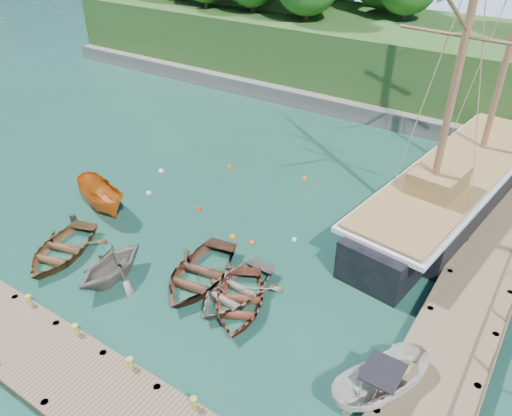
# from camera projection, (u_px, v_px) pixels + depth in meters

# --- Properties ---
(ground) EXTENTS (160.00, 160.00, 0.00)m
(ground) POSITION_uv_depth(u_px,v_px,m) (182.00, 283.00, 23.14)
(ground) COLOR #14362D
(ground) RESTS_ON ground
(dock_near) EXTENTS (20.00, 3.20, 1.10)m
(dock_near) POSITION_uv_depth(u_px,v_px,m) (102.00, 397.00, 17.42)
(dock_near) COLOR brown
(dock_near) RESTS_ON ground
(dock_east) EXTENTS (3.20, 24.00, 1.10)m
(dock_east) POSITION_uv_depth(u_px,v_px,m) (478.00, 284.00, 22.43)
(dock_east) COLOR brown
(dock_east) RESTS_ON ground
(bollard_0) EXTENTS (0.26, 0.26, 0.45)m
(bollard_0) POSITION_uv_depth(u_px,v_px,m) (33.00, 314.00, 21.44)
(bollard_0) COLOR olive
(bollard_0) RESTS_ON ground
(bollard_1) EXTENTS (0.26, 0.26, 0.45)m
(bollard_1) POSITION_uv_depth(u_px,v_px,m) (80.00, 344.00, 20.03)
(bollard_1) COLOR olive
(bollard_1) RESTS_ON ground
(bollard_2) EXTENTS (0.26, 0.26, 0.45)m
(bollard_2) POSITION_uv_depth(u_px,v_px,m) (133.00, 378.00, 18.63)
(bollard_2) COLOR olive
(bollard_2) RESTS_ON ground
(rowboat_0) EXTENTS (4.63, 5.50, 0.97)m
(rowboat_0) POSITION_uv_depth(u_px,v_px,m) (62.00, 255.00, 24.88)
(rowboat_0) COLOR brown
(rowboat_0) RESTS_ON ground
(rowboat_1) EXTENTS (3.30, 3.79, 1.96)m
(rowboat_1) POSITION_uv_depth(u_px,v_px,m) (113.00, 279.00, 23.38)
(rowboat_1) COLOR #6E655B
(rowboat_1) RESTS_ON ground
(rowboat_2) EXTENTS (4.54, 5.71, 1.06)m
(rowboat_2) POSITION_uv_depth(u_px,v_px,m) (200.00, 280.00, 23.34)
(rowboat_2) COLOR #4D2E20
(rowboat_2) RESTS_ON ground
(rowboat_3) EXTENTS (3.42, 4.68, 0.95)m
(rowboat_3) POSITION_uv_depth(u_px,v_px,m) (235.00, 295.00, 22.42)
(rowboat_3) COLOR #6E655B
(rowboat_3) RESTS_ON ground
(rowboat_4) EXTENTS (4.81, 5.38, 0.92)m
(rowboat_4) POSITION_uv_depth(u_px,v_px,m) (239.00, 307.00, 21.82)
(rowboat_4) COLOR brown
(rowboat_4) RESTS_ON ground
(motorboat_orange) EXTENTS (4.84, 3.02, 1.75)m
(motorboat_orange) POSITION_uv_depth(u_px,v_px,m) (104.00, 208.00, 28.57)
(motorboat_orange) COLOR #BC5714
(motorboat_orange) RESTS_ON ground
(cabin_boat_white) EXTENTS (3.26, 4.62, 1.67)m
(cabin_boat_white) POSITION_uv_depth(u_px,v_px,m) (378.00, 398.00, 17.90)
(cabin_boat_white) COLOR silver
(cabin_boat_white) RESTS_ON ground
(schooner) EXTENTS (6.84, 25.72, 18.56)m
(schooner) POSITION_uv_depth(u_px,v_px,m) (453.00, 190.00, 28.24)
(schooner) COLOR black
(schooner) RESTS_ON ground
(mooring_buoy_0) EXTENTS (0.33, 0.33, 0.33)m
(mooring_buoy_0) POSITION_uv_depth(u_px,v_px,m) (149.00, 194.00, 29.95)
(mooring_buoy_0) COLOR silver
(mooring_buoy_0) RESTS_ON ground
(mooring_buoy_1) EXTENTS (0.29, 0.29, 0.29)m
(mooring_buoy_1) POSITION_uv_depth(u_px,v_px,m) (198.00, 209.00, 28.47)
(mooring_buoy_1) COLOR #F72400
(mooring_buoy_1) RESTS_ON ground
(mooring_buoy_2) EXTENTS (0.33, 0.33, 0.33)m
(mooring_buoy_2) POSITION_uv_depth(u_px,v_px,m) (233.00, 237.00, 26.17)
(mooring_buoy_2) COLOR orange
(mooring_buoy_2) RESTS_ON ground
(mooring_buoy_3) EXTENTS (0.28, 0.28, 0.28)m
(mooring_buoy_3) POSITION_uv_depth(u_px,v_px,m) (294.00, 240.00, 25.96)
(mooring_buoy_3) COLOR silver
(mooring_buoy_3) RESTS_ON ground
(mooring_buoy_4) EXTENTS (0.32, 0.32, 0.32)m
(mooring_buoy_4) POSITION_uv_depth(u_px,v_px,m) (230.00, 167.00, 32.79)
(mooring_buoy_4) COLOR #F14500
(mooring_buoy_4) RESTS_ON ground
(mooring_buoy_5) EXTENTS (0.35, 0.35, 0.35)m
(mooring_buoy_5) POSITION_uv_depth(u_px,v_px,m) (305.00, 179.00, 31.42)
(mooring_buoy_5) COLOR #EC5517
(mooring_buoy_5) RESTS_ON ground
(mooring_buoy_6) EXTENTS (0.35, 0.35, 0.35)m
(mooring_buoy_6) POSITION_uv_depth(u_px,v_px,m) (161.00, 171.00, 32.29)
(mooring_buoy_6) COLOR silver
(mooring_buoy_6) RESTS_ON ground
(mooring_buoy_7) EXTENTS (0.28, 0.28, 0.28)m
(mooring_buoy_7) POSITION_uv_depth(u_px,v_px,m) (252.00, 243.00, 25.75)
(mooring_buoy_7) COLOR #E44C08
(mooring_buoy_7) RESTS_ON ground
(headland) EXTENTS (51.00, 19.31, 12.90)m
(headland) POSITION_uv_depth(u_px,v_px,m) (290.00, 11.00, 48.17)
(headland) COLOR #474744
(headland) RESTS_ON ground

